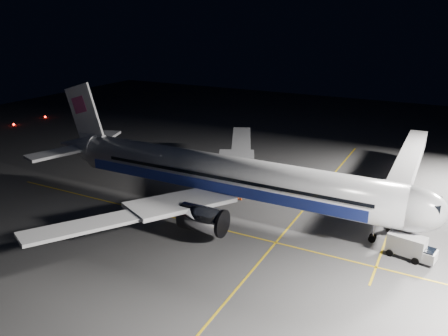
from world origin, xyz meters
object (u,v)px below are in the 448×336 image
(safety_cone_a, at_px, (241,198))
(safety_cone_c, at_px, (275,187))
(jet_bridge, at_px, (407,167))
(airliner, at_px, (220,175))
(baggage_tug, at_px, (229,158))
(safety_cone_b, at_px, (238,197))
(service_truck, at_px, (411,247))

(safety_cone_a, bearing_deg, safety_cone_c, 66.90)
(safety_cone_a, bearing_deg, jet_bridge, 32.98)
(airliner, xyz_separation_m, safety_cone_c, (4.33, 10.82, -4.87))
(airliner, height_order, baggage_tug, airliner)
(safety_cone_c, bearing_deg, safety_cone_a, -113.10)
(jet_bridge, distance_m, safety_cone_b, 26.57)
(jet_bridge, height_order, service_truck, jet_bridge)
(safety_cone_a, bearing_deg, service_truck, -13.86)
(safety_cone_b, bearing_deg, service_truck, -13.61)
(service_truck, height_order, safety_cone_c, service_truck)
(airliner, relative_size, jet_bridge, 1.79)
(jet_bridge, relative_size, baggage_tug, 13.30)
(safety_cone_a, xyz_separation_m, safety_cone_c, (2.91, 6.82, -0.01))
(baggage_tug, distance_m, safety_cone_b, 17.97)
(safety_cone_a, distance_m, safety_cone_b, 0.49)
(airliner, bearing_deg, safety_cone_b, 76.88)
(jet_bridge, xyz_separation_m, baggage_tug, (-31.55, 1.25, -3.79))
(jet_bridge, relative_size, safety_cone_a, 55.37)
(jet_bridge, xyz_separation_m, service_truck, (3.05, -20.15, -3.12))
(service_truck, xyz_separation_m, safety_cone_a, (-24.71, 6.10, -1.15))
(service_truck, relative_size, safety_cone_a, 9.10)
(airliner, relative_size, safety_cone_c, 103.56)
(safety_cone_a, relative_size, safety_cone_c, 1.05)
(jet_bridge, bearing_deg, safety_cone_a, -147.02)
(baggage_tug, xyz_separation_m, safety_cone_c, (12.80, -8.48, -0.49))
(service_truck, distance_m, safety_cone_c, 25.36)
(baggage_tug, xyz_separation_m, safety_cone_a, (9.89, -15.30, -0.48))
(baggage_tug, height_order, safety_cone_a, baggage_tug)
(airliner, xyz_separation_m, service_truck, (26.12, -2.10, -3.70))
(safety_cone_c, bearing_deg, service_truck, -30.65)
(airliner, bearing_deg, baggage_tug, 113.69)
(baggage_tug, bearing_deg, safety_cone_a, -48.95)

